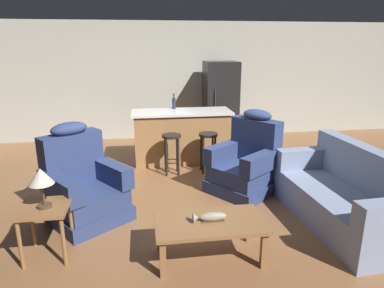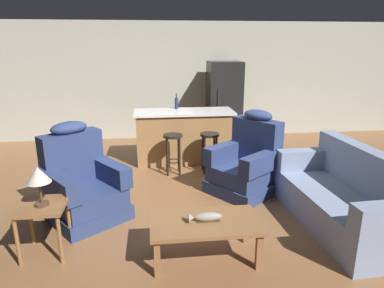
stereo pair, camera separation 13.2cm
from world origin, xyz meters
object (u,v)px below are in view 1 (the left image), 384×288
object	(u,v)px
refrigerator	(220,103)
coffee_table	(210,226)
recliner_near_lamp	(83,186)
kitchen_island	(182,136)
bottle_tall_green	(174,103)
fish_figurine	(210,217)
table_lamp	(41,178)
end_table	(45,215)
recliner_near_island	(246,163)
bar_stool_right	(208,145)
couch	(345,197)
bar_stool_left	(172,147)

from	to	relation	value
refrigerator	coffee_table	bearing A→B (deg)	-104.13
recliner_near_lamp	kitchen_island	xyz separation A→B (m)	(1.47, 2.00, 0.06)
kitchen_island	bottle_tall_green	world-z (taller)	bottle_tall_green
fish_figurine	recliner_near_lamp	size ratio (longest dim) A/B	0.28
table_lamp	end_table	bearing A→B (deg)	124.98
fish_figurine	kitchen_island	xyz separation A→B (m)	(0.08, 3.06, 0.02)
refrigerator	bottle_tall_green	bearing A→B (deg)	-138.71
recliner_near_island	bar_stool_right	bearing A→B (deg)	-101.00
recliner_near_lamp	recliner_near_island	xyz separation A→B (m)	(2.25, 0.52, 0.00)
bar_stool_right	refrigerator	xyz separation A→B (m)	(0.62, 1.83, 0.41)
recliner_near_lamp	kitchen_island	bearing A→B (deg)	106.50
recliner_near_lamp	table_lamp	xyz separation A→B (m)	(-0.23, -0.80, 0.45)
fish_figurine	couch	size ratio (longest dim) A/B	0.18
recliner_near_lamp	bar_stool_left	distance (m)	1.83
end_table	bottle_tall_green	bearing A→B (deg)	61.96
end_table	refrigerator	distance (m)	4.83
end_table	table_lamp	xyz separation A→B (m)	(0.02, -0.02, 0.41)
end_table	bar_stool_right	size ratio (longest dim) A/B	0.82
coffee_table	bar_stool_right	distance (m)	2.47
end_table	refrigerator	xyz separation A→B (m)	(2.71, 3.98, 0.42)
end_table	bar_stool_left	world-z (taller)	bar_stool_left
end_table	bar_stool_left	bearing A→B (deg)	55.59
recliner_near_island	table_lamp	xyz separation A→B (m)	(-2.48, -1.33, 0.45)
refrigerator	bottle_tall_green	size ratio (longest dim) A/B	6.13
end_table	kitchen_island	xyz separation A→B (m)	(1.72, 2.78, 0.02)
couch	recliner_near_island	xyz separation A→B (m)	(-0.89, 1.12, 0.08)
couch	table_lamp	world-z (taller)	table_lamp
recliner_near_island	kitchen_island	world-z (taller)	recliner_near_island
couch	bottle_tall_green	distance (m)	3.42
fish_figurine	recliner_near_island	size ratio (longest dim) A/B	0.28
bar_stool_right	recliner_near_lamp	bearing A→B (deg)	-143.37
refrigerator	bar_stool_right	bearing A→B (deg)	-108.76
couch	kitchen_island	size ratio (longest dim) A/B	1.08
recliner_near_lamp	bottle_tall_green	size ratio (longest dim) A/B	4.18
bar_stool_right	bottle_tall_green	size ratio (longest dim) A/B	2.37
couch	bar_stool_right	xyz separation A→B (m)	(-1.30, 1.96, 0.13)
coffee_table	end_table	xyz separation A→B (m)	(-1.64, 0.28, 0.10)
couch	kitchen_island	bearing A→B (deg)	-60.17
recliner_near_lamp	coffee_table	bearing A→B (deg)	15.47
end_table	bar_stool_right	world-z (taller)	bar_stool_right
coffee_table	recliner_near_island	distance (m)	1.80
coffee_table	bottle_tall_green	size ratio (longest dim) A/B	3.83
couch	table_lamp	size ratio (longest dim) A/B	4.73
refrigerator	end_table	bearing A→B (deg)	-124.26
fish_figurine	bottle_tall_green	distance (m)	3.34
table_lamp	kitchen_island	world-z (taller)	table_lamp
kitchen_island	bar_stool_left	world-z (taller)	kitchen_island
bar_stool_right	bottle_tall_green	xyz separation A→B (m)	(-0.49, 0.85, 0.59)
bottle_tall_green	refrigerator	bearing A→B (deg)	41.29
recliner_near_lamp	refrigerator	world-z (taller)	refrigerator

